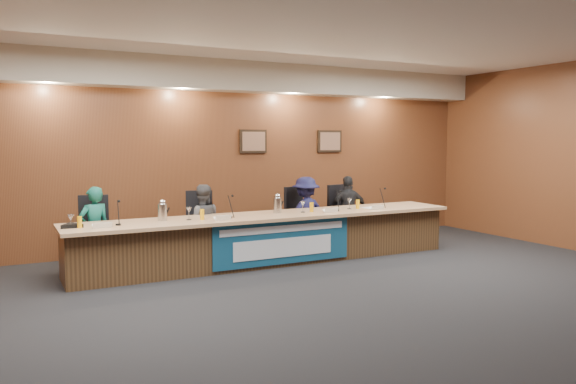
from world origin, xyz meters
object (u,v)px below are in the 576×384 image
dais_body (271,240)px  office_chair_b (200,230)px  panelist_d (348,211)px  panelist_b (202,223)px  office_chair_a (94,238)px  office_chair_c (303,222)px  carafe_left (162,212)px  speakerphone (71,226)px  panelist_c (306,214)px  office_chair_d (345,219)px  banner (284,242)px  panelist_a (94,230)px  carafe_mid (277,205)px

dais_body → office_chair_b: bearing=144.4°
panelist_d → panelist_b: bearing=15.1°
office_chair_a → office_chair_c: size_ratio=1.00×
carafe_left → speakerphone: size_ratio=0.72×
office_chair_b → carafe_left: size_ratio=2.08×
panelist_c → office_chair_d: (0.86, 0.10, -0.15)m
office_chair_a → office_chair_b: same height
office_chair_d → carafe_left: (-3.44, -0.61, 0.39)m
banner → carafe_left: 1.79m
panelist_a → office_chair_a: size_ratio=2.55×
panelist_a → carafe_left: bearing=133.4°
office_chair_c → dais_body: bearing=-163.0°
panelist_b → panelist_c: size_ratio=0.95×
office_chair_c → office_chair_b: bearing=161.4°
office_chair_a → office_chair_d: size_ratio=1.00×
panelist_c → office_chair_d: panelist_c is taller
panelist_c → dais_body: bearing=25.7°
panelist_a → banner: bearing=143.5°
dais_body → panelist_c: size_ratio=4.77×
panelist_c → panelist_d: bearing=174.4°
panelist_c → office_chair_b: (-1.83, 0.10, -0.15)m
panelist_a → panelist_d: (4.28, 0.00, 0.01)m
banner → panelist_a: panelist_a is taller
carafe_left → office_chair_b: bearing=39.1°
panelist_d → carafe_left: bearing=23.5°
office_chair_a → speakerphone: (-0.37, -0.69, 0.30)m
carafe_left → banner: bearing=-15.5°
office_chair_b → carafe_mid: 1.27m
panelist_a → dais_body: bearing=152.1°
panelist_b → office_chair_a: 1.60m
panelist_a → panelist_c: bearing=164.6°
banner → panelist_d: (1.77, 0.97, 0.24)m
panelist_c → office_chair_b: size_ratio=2.62×
panelist_d → office_chair_b: (-2.69, 0.10, -0.14)m
office_chair_a → panelist_d: bearing=9.9°
speakerphone → office_chair_b: bearing=19.5°
panelist_d → office_chair_b: panelist_d is taller
office_chair_b → speakerphone: speakerphone is taller
carafe_left → speakerphone: carafe_left is taller
carafe_mid → speakerphone: 3.00m
banner → carafe_left: bearing=164.5°
panelist_b → office_chair_c: bearing=-161.6°
panelist_c → office_chair_b: bearing=-8.7°
panelist_c → office_chair_a: 3.42m
banner → office_chair_b: 1.41m
office_chair_a → office_chair_b: (1.59, 0.00, 0.00)m
office_chair_c → carafe_mid: size_ratio=2.04×
office_chair_c → office_chair_d: (0.86, 0.00, 0.00)m
dais_body → office_chair_a: bearing=165.4°
panelist_a → panelist_c: (3.42, 0.00, 0.02)m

